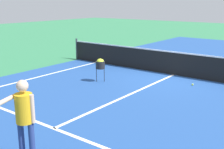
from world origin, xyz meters
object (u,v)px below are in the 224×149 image
at_px(ball_hopper, 100,64).
at_px(tennis_ball_near_net, 193,85).
at_px(net, 174,63).
at_px(player_near, 23,113).

xyz_separation_m(ball_hopper, tennis_ball_near_net, (2.93, 1.60, -0.64)).
relative_size(ball_hopper, tennis_ball_near_net, 13.25).
bearing_deg(net, tennis_ball_near_net, -39.21).
xyz_separation_m(player_near, tennis_ball_near_net, (0.52, 6.68, -0.94)).
bearing_deg(ball_hopper, net, 56.37).
relative_size(net, ball_hopper, 12.53).
height_order(net, tennis_ball_near_net, net).
distance_m(ball_hopper, tennis_ball_near_net, 3.40).
height_order(player_near, tennis_ball_near_net, player_near).
bearing_deg(tennis_ball_near_net, net, 140.79).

